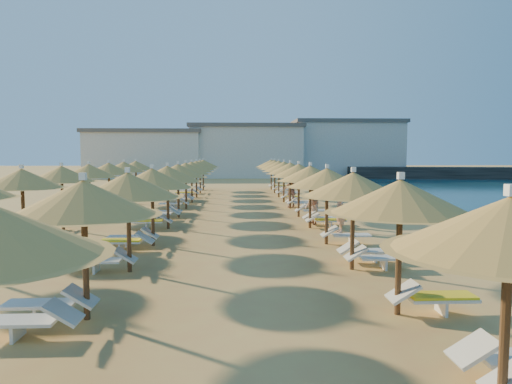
{
  "coord_description": "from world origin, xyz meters",
  "views": [
    {
      "loc": [
        0.22,
        -18.95,
        3.21
      ],
      "look_at": [
        1.26,
        4.0,
        1.3
      ],
      "focal_mm": 32.0,
      "sensor_mm": 36.0,
      "label": 1
    }
  ],
  "objects_px": {
    "jetty": "(464,173)",
    "parasol_row_east": "(299,171)",
    "beachgoer_b": "(312,207)",
    "parasol_row_west": "(178,172)",
    "beachgoer_c": "(291,192)",
    "beachgoer_a": "(340,211)"
  },
  "relations": [
    {
      "from": "parasol_row_west",
      "to": "beachgoer_b",
      "type": "xyz_separation_m",
      "value": [
        6.4,
        -2.59,
        -1.51
      ]
    },
    {
      "from": "jetty",
      "to": "beachgoer_b",
      "type": "bearing_deg",
      "value": -116.09
    },
    {
      "from": "parasol_row_east",
      "to": "beachgoer_b",
      "type": "bearing_deg",
      "value": -84.19
    },
    {
      "from": "beachgoer_a",
      "to": "beachgoer_b",
      "type": "distance_m",
      "value": 2.39
    },
    {
      "from": "beachgoer_b",
      "to": "parasol_row_east",
      "type": "bearing_deg",
      "value": 174.84
    },
    {
      "from": "beachgoer_a",
      "to": "beachgoer_b",
      "type": "xyz_separation_m",
      "value": [
        -0.76,
        2.27,
        -0.09
      ]
    },
    {
      "from": "parasol_row_west",
      "to": "beachgoer_b",
      "type": "distance_m",
      "value": 7.07
    },
    {
      "from": "jetty",
      "to": "parasol_row_east",
      "type": "height_order",
      "value": "parasol_row_east"
    },
    {
      "from": "parasol_row_west",
      "to": "parasol_row_east",
      "type": "bearing_deg",
      "value": 0.0
    },
    {
      "from": "jetty",
      "to": "beachgoer_a",
      "type": "distance_m",
      "value": 47.8
    },
    {
      "from": "parasol_row_west",
      "to": "beachgoer_b",
      "type": "bearing_deg",
      "value": -22.03
    },
    {
      "from": "parasol_row_west",
      "to": "beachgoer_a",
      "type": "distance_m",
      "value": 8.77
    },
    {
      "from": "jetty",
      "to": "beachgoer_c",
      "type": "height_order",
      "value": "beachgoer_c"
    },
    {
      "from": "parasol_row_east",
      "to": "beachgoer_c",
      "type": "height_order",
      "value": "parasol_row_east"
    },
    {
      "from": "jetty",
      "to": "parasol_row_east",
      "type": "relative_size",
      "value": 0.77
    },
    {
      "from": "jetty",
      "to": "parasol_row_east",
      "type": "bearing_deg",
      "value": -118.28
    },
    {
      "from": "parasol_row_east",
      "to": "parasol_row_west",
      "type": "xyz_separation_m",
      "value": [
        -6.14,
        0.0,
        0.0
      ]
    },
    {
      "from": "beachgoer_a",
      "to": "beachgoer_c",
      "type": "height_order",
      "value": "beachgoer_c"
    },
    {
      "from": "parasol_row_east",
      "to": "beachgoer_a",
      "type": "bearing_deg",
      "value": -78.12
    },
    {
      "from": "beachgoer_b",
      "to": "jetty",
      "type": "bearing_deg",
      "value": 134.04
    },
    {
      "from": "jetty",
      "to": "beachgoer_c",
      "type": "bearing_deg",
      "value": -121.58
    },
    {
      "from": "parasol_row_west",
      "to": "beachgoer_c",
      "type": "height_order",
      "value": "parasol_row_west"
    }
  ]
}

